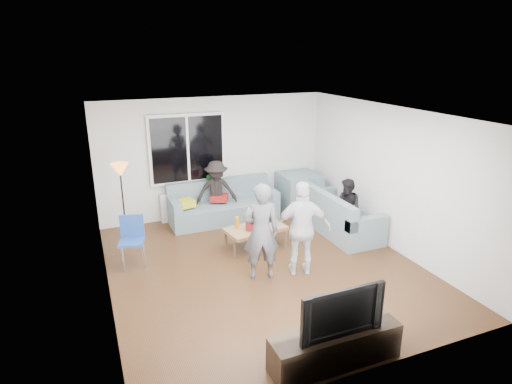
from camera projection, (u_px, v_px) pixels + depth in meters
name	position (u px, v px, depth m)	size (l,w,h in m)	color
floor	(264.00, 268.00, 7.37)	(5.00, 5.50, 0.04)	#56351C
ceiling	(265.00, 112.00, 6.54)	(5.00, 5.50, 0.04)	white
wall_back	(214.00, 157.00, 9.39)	(5.00, 0.04, 2.60)	silver
wall_front	(369.00, 273.00, 4.52)	(5.00, 0.04, 2.60)	silver
wall_left	(100.00, 216.00, 6.05)	(0.04, 5.50, 2.60)	silver
wall_right	(391.00, 178.00, 7.86)	(0.04, 5.50, 2.60)	silver
window_frame	(187.00, 149.00, 9.02)	(1.62, 0.06, 1.47)	white
window_glass	(188.00, 149.00, 8.99)	(1.50, 0.02, 1.35)	black
window_mullion	(188.00, 149.00, 8.98)	(0.05, 0.03, 1.35)	white
radiator	(191.00, 205.00, 9.38)	(1.30, 0.12, 0.62)	silver
potted_plant	(208.00, 181.00, 9.34)	(0.21, 0.17, 0.38)	#296428
vase	(187.00, 188.00, 9.20)	(0.18, 0.18, 0.19)	silver
sofa_back_section	(223.00, 202.00, 9.23)	(2.30, 0.85, 0.85)	slate
sofa_right_section	(339.00, 211.00, 8.69)	(0.85, 2.00, 0.85)	slate
sofa_corner	(299.00, 192.00, 9.88)	(0.85, 0.85, 0.85)	slate
cushion_yellow	(184.00, 204.00, 8.88)	(0.38, 0.32, 0.14)	gold
cushion_red	(219.00, 198.00, 9.23)	(0.36, 0.30, 0.13)	maroon
coffee_table	(255.00, 237.00, 8.03)	(1.10, 0.60, 0.40)	#A57C4F
pitcher	(250.00, 226.00, 7.83)	(0.17, 0.17, 0.17)	maroon
side_chair	(132.00, 242.00, 7.28)	(0.40, 0.40, 0.86)	#23479A
floor_lamp	(123.00, 205.00, 8.03)	(0.32, 0.32, 1.56)	#FF9730
player_left	(261.00, 232.00, 6.78)	(0.58, 0.38, 1.60)	#515256
player_right	(302.00, 229.00, 6.93)	(0.92, 0.38, 1.58)	silver
spectator_right	(347.00, 208.00, 8.41)	(0.57, 0.44, 1.16)	black
spectator_back	(217.00, 192.00, 9.13)	(0.86, 0.49, 1.33)	black
tv_console	(335.00, 347.00, 5.04)	(1.60, 0.40, 0.44)	#2F2217
television	(338.00, 309.00, 4.87)	(1.05, 0.14, 0.60)	black
bottle_a	(237.00, 223.00, 7.89)	(0.07, 0.07, 0.22)	orange
bottle_c	(254.00, 220.00, 8.06)	(0.07, 0.07, 0.18)	black
bottle_e	(270.00, 217.00, 8.19)	(0.07, 0.07, 0.19)	black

